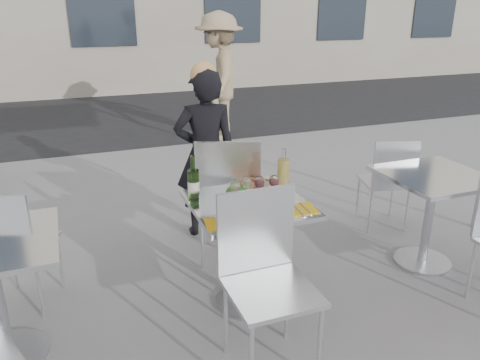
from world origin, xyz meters
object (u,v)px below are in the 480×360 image
object	(u,v)px
pizza_near	(260,211)
napkin_right	(301,209)
side_chair_lfar	(11,241)
carafe	(283,174)
salad_plate	(237,194)
wineglass_white_a	(235,187)
side_table_right	(431,200)
main_table	(248,232)
side_chair_rfar	(389,176)
wineglass_red_a	(259,183)
wine_bottle	(193,183)
chair_far	(228,191)
wineglass_red_b	(274,182)
woman_diner	(206,155)
pizza_far	(251,187)
chair_near	(264,267)
sugar_shaker	(269,185)
napkin_left	(221,223)
wineglass_white_b	(246,183)

from	to	relation	value
pizza_near	napkin_right	xyz separation A→B (m)	(0.26, -0.05, -0.01)
side_chair_lfar	carafe	size ratio (longest dim) A/B	3.03
pizza_near	salad_plate	bearing A→B (deg)	101.98
wineglass_white_a	side_table_right	bearing A→B (deg)	-0.89
main_table	side_chair_rfar	world-z (taller)	side_chair_rfar
side_chair_lfar	pizza_near	world-z (taller)	side_chair_lfar
side_table_right	wineglass_red_a	world-z (taller)	wineglass_red_a
salad_plate	wine_bottle	xyz separation A→B (m)	(-0.26, 0.09, 0.08)
chair_far	salad_plate	distance (m)	0.51
wineglass_white_a	side_chair_lfar	bearing A→B (deg)	162.43
side_chair_rfar	wineglass_red_b	bearing A→B (deg)	38.66
side_table_right	chair_far	xyz separation A→B (m)	(-1.44, 0.55, 0.07)
pizza_near	wineglass_red_a	size ratio (longest dim) A/B	2.17
woman_diner	pizza_far	xyz separation A→B (m)	(0.04, -0.93, 0.03)
chair_near	woman_diner	world-z (taller)	woman_diner
pizza_far	sugar_shaker	size ratio (longest dim) A/B	3.10
chair_near	pizza_near	distance (m)	0.40
side_chair_lfar	pizza_far	bearing A→B (deg)	-166.44
wineglass_red_b	napkin_right	size ratio (longest dim) A/B	0.79
woman_diner	pizza_far	size ratio (longest dim) A/B	4.40
wineglass_red_a	napkin_right	world-z (taller)	wineglass_red_a
wineglass_red_b	salad_plate	bearing A→B (deg)	163.76
side_chair_lfar	sugar_shaker	xyz separation A→B (m)	(1.63, -0.35, 0.28)
pizza_near	wineglass_white_a	size ratio (longest dim) A/B	2.17
woman_diner	carafe	bearing A→B (deg)	110.78
salad_plate	wine_bottle	distance (m)	0.29
pizza_near	carafe	size ratio (longest dim) A/B	1.18
chair_near	pizza_near	world-z (taller)	chair_near
wineglass_white_a	napkin_left	xyz separation A→B (m)	(-0.18, -0.26, -0.11)
side_table_right	side_chair_rfar	size ratio (longest dim) A/B	0.87
side_chair_rfar	main_table	bearing A→B (deg)	36.71
napkin_right	chair_far	bearing A→B (deg)	110.38
pizza_far	wine_bottle	world-z (taller)	wine_bottle
side_chair_lfar	carafe	distance (m)	1.81
pizza_far	wineglass_white_a	distance (m)	0.28
chair_near	wineglass_red_b	size ratio (longest dim) A/B	6.35
side_table_right	wine_bottle	size ratio (longest dim) A/B	2.54
chair_near	pizza_far	xyz separation A→B (m)	(0.22, 0.73, 0.17)
carafe	wineglass_red_a	xyz separation A→B (m)	(-0.21, -0.08, -0.01)
main_table	wine_bottle	distance (m)	0.48
main_table	chair_far	distance (m)	0.56
side_table_right	chair_far	bearing A→B (deg)	159.06
woman_diner	napkin_left	xyz separation A→B (m)	(-0.32, -1.37, 0.02)
wineglass_red_a	pizza_far	bearing A→B (deg)	84.18
chair_far	napkin_right	distance (m)	0.81
wineglass_white_a	main_table	bearing A→B (deg)	-17.04
side_chair_rfar	wine_bottle	distance (m)	1.98
woman_diner	wineglass_white_b	world-z (taller)	woman_diner
salad_plate	wine_bottle	size ratio (longest dim) A/B	0.75
pizza_near	chair_far	bearing A→B (deg)	86.19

